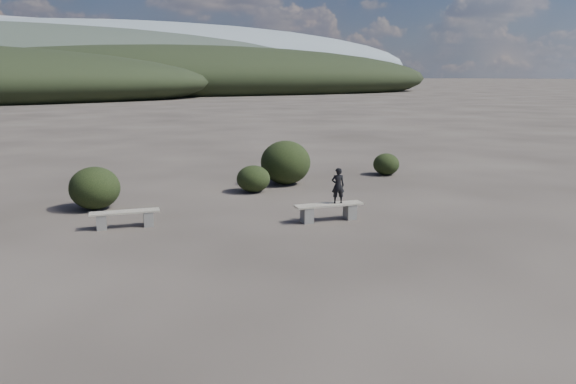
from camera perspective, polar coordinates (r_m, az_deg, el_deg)
ground at (r=10.60m, az=6.04°, el=-9.59°), size 1200.00×1200.00×0.00m
bench_left at (r=15.03m, az=-16.22°, el=-2.51°), size 1.78×0.68×0.44m
bench_right at (r=15.13m, az=4.16°, el=-1.88°), size 1.91×0.68×0.47m
seated_person at (r=15.09m, az=5.09°, el=0.66°), size 0.41×0.34×0.97m
shrub_b at (r=17.31m, az=-19.05°, el=0.38°), size 1.46×1.46×1.25m
shrub_c at (r=18.84m, az=-3.54°, el=1.35°), size 1.12×1.12×0.90m
shrub_d at (r=20.16m, az=-0.25°, el=3.02°), size 1.79×1.79×1.57m
shrub_e at (r=22.42m, az=9.95°, el=2.80°), size 1.02×1.02×0.85m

